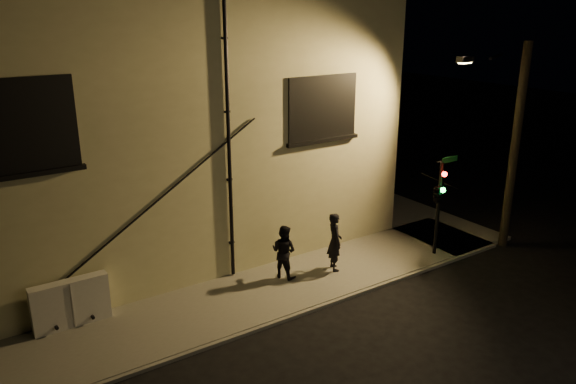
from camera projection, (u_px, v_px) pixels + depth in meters
ground at (338, 301)px, 16.05m from camera, size 90.00×90.00×0.00m
sidewalk at (288, 240)px, 20.14m from camera, size 21.00×16.00×0.12m
building at (119, 112)px, 20.18m from camera, size 16.20×12.23×8.80m
utility_cabinet at (71, 303)px, 14.42m from camera, size 1.94×0.33×1.27m
pedestrian_a at (335, 242)px, 17.46m from camera, size 0.66×0.80×1.87m
pedestrian_b at (284, 252)px, 16.99m from camera, size 0.92×1.01×1.68m
traffic_signal at (438, 193)px, 18.02m from camera, size 1.30×1.95×3.30m
streetlamp_pole at (512, 142)px, 18.67m from camera, size 2.02×1.39×7.00m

